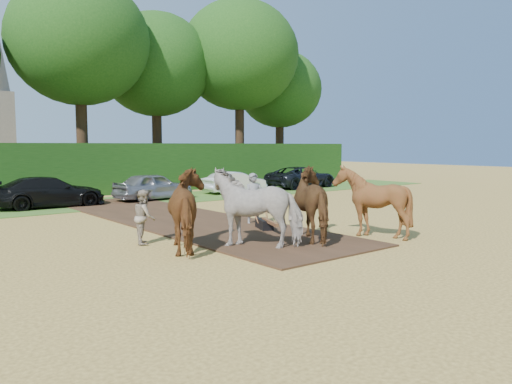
% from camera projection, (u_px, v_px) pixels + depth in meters
% --- Properties ---
extents(ground, '(120.00, 120.00, 0.00)m').
position_uv_depth(ground, '(265.00, 255.00, 13.04)').
color(ground, gold).
rests_on(ground, ground).
extents(earth_strip, '(4.50, 17.00, 0.05)m').
position_uv_depth(earth_strip, '(179.00, 219.00, 19.40)').
color(earth_strip, '#472D1C').
rests_on(earth_strip, ground).
extents(grass_verge, '(50.00, 5.00, 0.03)m').
position_uv_depth(grass_verge, '(78.00, 205.00, 23.89)').
color(grass_verge, '#38601E').
rests_on(grass_verge, ground).
extents(hedgerow, '(46.00, 1.60, 3.00)m').
position_uv_depth(hedgerow, '(48.00, 171.00, 27.24)').
color(hedgerow, '#14380F').
rests_on(hedgerow, ground).
extents(spectator_near, '(0.87, 0.95, 1.59)m').
position_uv_depth(spectator_near, '(145.00, 217.00, 14.53)').
color(spectator_near, '#C5B09B').
rests_on(spectator_near, ground).
extents(plough_team, '(7.80, 5.85, 2.25)m').
position_uv_depth(plough_team, '(287.00, 205.00, 14.70)').
color(plough_team, brown).
rests_on(plough_team, ground).
extents(parked_cars, '(35.57, 3.33, 1.45)m').
position_uv_depth(parked_cars, '(120.00, 189.00, 25.15)').
color(parked_cars, silver).
rests_on(parked_cars, ground).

